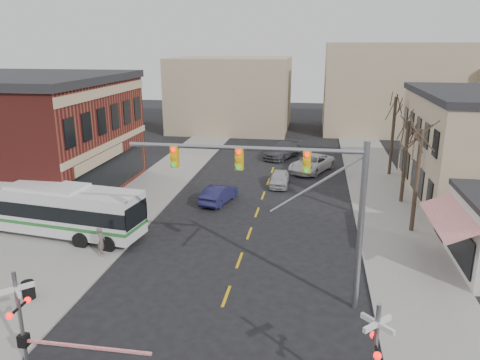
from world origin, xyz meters
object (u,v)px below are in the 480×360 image
(car_c, at_px, (312,163))
(traffic_signal_mast, at_px, (296,188))
(car_a, at_px, (279,178))
(pedestrian_far, at_px, (80,228))
(trash_bin, at_px, (28,290))
(transit_bus, at_px, (50,208))
(rr_crossing_east, at_px, (361,358))
(rr_crossing_west, at_px, (31,321))
(car_d, at_px, (282,150))
(pedestrian_near, at_px, (101,241))
(car_b, at_px, (219,194))

(car_c, bearing_deg, traffic_signal_mast, -66.26)
(car_a, distance_m, pedestrian_far, 17.87)
(traffic_signal_mast, height_order, trash_bin, traffic_signal_mast)
(traffic_signal_mast, bearing_deg, transit_bus, 159.89)
(transit_bus, distance_m, rr_crossing_east, 22.08)
(transit_bus, xyz_separation_m, trash_bin, (3.28, -7.69, -1.25))
(rr_crossing_west, height_order, car_d, rr_crossing_west)
(transit_bus, height_order, car_a, transit_bus)
(rr_crossing_west, height_order, trash_bin, rr_crossing_west)
(transit_bus, bearing_deg, car_a, 43.82)
(car_d, xyz_separation_m, pedestrian_near, (-8.47, -26.14, 0.17))
(transit_bus, xyz_separation_m, pedestrian_far, (2.34, -0.70, -0.95))
(transit_bus, xyz_separation_m, traffic_signal_mast, (15.85, -5.80, 3.97))
(trash_bin, xyz_separation_m, car_a, (10.40, 20.81, 0.10))
(trash_bin, xyz_separation_m, car_c, (13.08, 26.01, 0.24))
(car_c, xyz_separation_m, car_d, (-3.23, 5.20, 0.01))
(pedestrian_near, xyz_separation_m, pedestrian_far, (-2.32, 1.92, -0.12))
(car_d, height_order, pedestrian_near, pedestrian_near)
(rr_crossing_west, bearing_deg, car_d, 79.25)
(rr_crossing_east, height_order, pedestrian_near, rr_crossing_east)
(rr_crossing_west, distance_m, trash_bin, 5.51)
(pedestrian_far, bearing_deg, traffic_signal_mast, -69.49)
(traffic_signal_mast, bearing_deg, pedestrian_near, 164.12)
(car_b, distance_m, pedestrian_near, 11.56)
(trash_bin, height_order, pedestrian_near, pedestrian_near)
(rr_crossing_east, bearing_deg, car_c, 93.84)
(car_b, relative_size, pedestrian_far, 2.89)
(transit_bus, distance_m, pedestrian_far, 2.62)
(rr_crossing_west, xyz_separation_m, car_c, (9.99, 30.35, -1.17))
(rr_crossing_east, bearing_deg, rr_crossing_west, 179.23)
(transit_bus, distance_m, trash_bin, 8.45)
(rr_crossing_east, relative_size, car_c, 0.97)
(car_b, height_order, car_d, car_d)
(transit_bus, xyz_separation_m, rr_crossing_east, (18.40, -12.19, 0.16))
(transit_bus, height_order, car_b, transit_bus)
(rr_crossing_east, relative_size, trash_bin, 6.36)
(rr_crossing_east, height_order, car_b, rr_crossing_east)
(car_d, xyz_separation_m, pedestrian_far, (-10.78, -24.22, 0.05))
(rr_crossing_east, distance_m, car_d, 36.12)
(car_d, bearing_deg, traffic_signal_mast, -61.25)
(trash_bin, distance_m, pedestrian_far, 7.06)
(transit_bus, distance_m, pedestrian_near, 5.41)
(rr_crossing_east, bearing_deg, pedestrian_far, 144.42)
(rr_crossing_east, relative_size, pedestrian_far, 3.77)
(trash_bin, height_order, car_c, car_c)
(rr_crossing_west, bearing_deg, transit_bus, 117.92)
(pedestrian_near, relative_size, pedestrian_far, 1.16)
(car_c, bearing_deg, rr_crossing_west, -83.27)
(car_b, bearing_deg, trash_bin, 81.66)
(rr_crossing_west, distance_m, pedestrian_near, 9.62)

